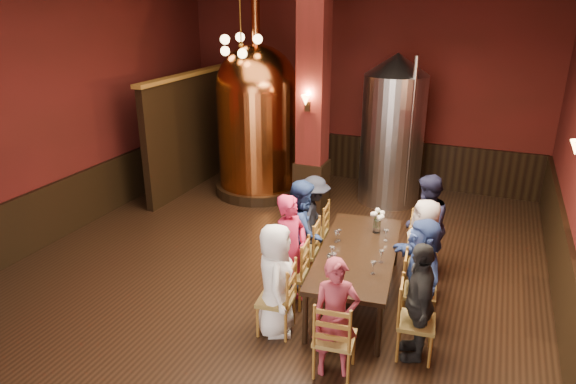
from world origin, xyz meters
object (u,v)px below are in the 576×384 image
at_px(dining_table, 357,255).
at_px(steel_vessel, 393,130).
at_px(person_1, 291,251).
at_px(rose_vase, 377,217).
at_px(copper_kettle, 258,119).
at_px(person_2, 303,231).
at_px(person_0, 276,280).

distance_m(dining_table, steel_vessel, 3.98).
xyz_separation_m(person_1, rose_vase, (0.91, 1.09, 0.20)).
bearing_deg(steel_vessel, person_1, -95.83).
distance_m(dining_table, copper_kettle, 4.60).
bearing_deg(steel_vessel, rose_vase, -81.71).
bearing_deg(steel_vessel, dining_table, -84.57).
height_order(person_2, steel_vessel, steel_vessel).
bearing_deg(person_2, dining_table, -119.21).
bearing_deg(dining_table, copper_kettle, 126.36).
distance_m(person_0, rose_vase, 1.96).
distance_m(person_0, steel_vessel, 5.04).
xyz_separation_m(person_2, steel_vessel, (0.51, 3.65, 0.71)).
distance_m(person_2, steel_vessel, 3.75).
distance_m(dining_table, person_0, 1.31).
xyz_separation_m(person_2, rose_vase, (0.98, 0.43, 0.21)).
height_order(person_0, person_2, person_2).
xyz_separation_m(dining_table, copper_kettle, (-3.05, 3.31, 0.91)).
bearing_deg(steel_vessel, person_0, -94.21).
bearing_deg(person_2, rose_vase, -80.50).
bearing_deg(person_2, steel_vessel, -22.27).
xyz_separation_m(person_0, person_1, (-0.07, 0.67, 0.06)).
bearing_deg(person_0, person_1, -15.86).
relative_size(copper_kettle, rose_vase, 11.98).
bearing_deg(dining_table, steel_vessel, 89.14).
bearing_deg(person_2, person_1, 172.01).
height_order(person_2, copper_kettle, copper_kettle).
relative_size(person_1, person_2, 1.02).
height_order(person_2, rose_vase, person_2).
height_order(dining_table, person_1, person_1).
bearing_deg(rose_vase, dining_table, -98.44).
xyz_separation_m(dining_table, rose_vase, (0.10, 0.67, 0.30)).
relative_size(person_0, copper_kettle, 0.33).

